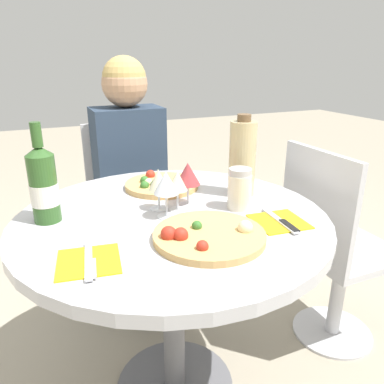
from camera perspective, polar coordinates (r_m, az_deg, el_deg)
The scene contains 15 objects.
dining_table at distance 1.24m, azimuth -3.01°, elevation -8.61°, with size 0.98×0.98×0.72m.
chair_behind_diner at distance 2.01m, azimuth -9.55°, elevation -2.62°, with size 0.38×0.38×0.87m.
seated_diner at distance 1.84m, azimuth -8.74°, elevation -0.10°, with size 0.33×0.43×1.19m.
chair_empty_side at distance 1.66m, azimuth 20.66°, elevation -8.70°, with size 0.38×0.38×0.87m.
pizza_large at distance 1.03m, azimuth 2.42°, elevation -6.60°, with size 0.31×0.31×0.05m.
pizza_small_far at distance 1.43m, azimuth -4.82°, elevation 1.18°, with size 0.28×0.28×0.05m.
wine_bottle at distance 1.19m, azimuth -21.70°, elevation 1.01°, with size 0.08×0.08×0.30m.
tall_carafe at distance 1.33m, azimuth 7.68°, elevation 5.17°, with size 0.09×0.09×0.29m.
sugar_shaker at distance 1.22m, azimuth 7.26°, elevation 0.47°, with size 0.08×0.08×0.14m.
wine_glass_center at distance 1.18m, azimuth -2.24°, elevation 1.57°, with size 0.06×0.06×0.14m.
wine_glass_front_left at distance 1.13m, azimuth -3.99°, elevation 1.30°, with size 0.08×0.08×0.15m.
wine_glass_back_left at distance 1.20m, azimuth -5.14°, elevation 1.74°, with size 0.06×0.06×0.14m.
wine_glass_back_right at distance 1.23m, azimuth -0.65°, elevation 2.69°, with size 0.08×0.08×0.14m.
place_setting_left at distance 0.95m, azimuth -15.44°, elevation -10.19°, with size 0.17×0.19×0.01m.
place_setting_right at distance 1.16m, azimuth 13.23°, elevation -4.40°, with size 0.16×0.19×0.01m.
Camera 1 is at (-0.38, -1.02, 1.19)m, focal length 35.00 mm.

